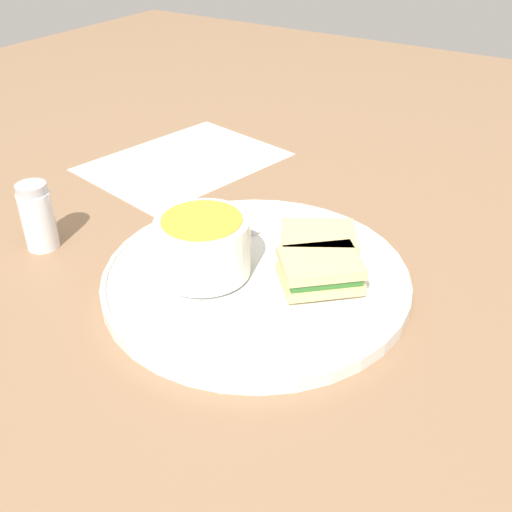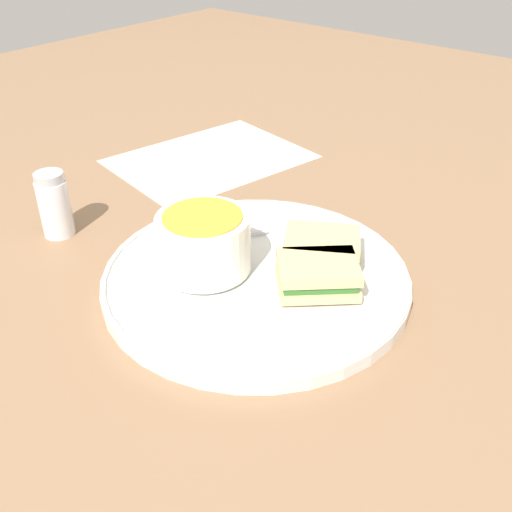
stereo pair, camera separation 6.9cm
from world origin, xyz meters
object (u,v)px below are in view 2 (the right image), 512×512
spoon (206,237)px  sandwich_half_far (322,248)px  soup_bowl (204,242)px  salt_shaker (54,205)px  sandwich_half_near (318,275)px

spoon → sandwich_half_far: (0.14, 0.06, 0.01)m
soup_bowl → salt_shaker: (-0.23, -0.04, -0.01)m
sandwich_half_near → salt_shaker: salt_shaker is taller
soup_bowl → spoon: soup_bowl is taller
spoon → sandwich_half_near: 0.17m
soup_bowl → sandwich_half_far: bearing=46.5°
salt_shaker → soup_bowl: bearing=10.8°
sandwich_half_far → salt_shaker: salt_shaker is taller
sandwich_half_near → sandwich_half_far: 0.06m
spoon → sandwich_half_far: bearing=147.8°
sandwich_half_far → soup_bowl: bearing=-133.5°
soup_bowl → spoon: size_ratio=1.15×
soup_bowl → salt_shaker: same height
sandwich_half_far → salt_shaker: 0.36m
spoon → salt_shaker: size_ratio=1.05×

